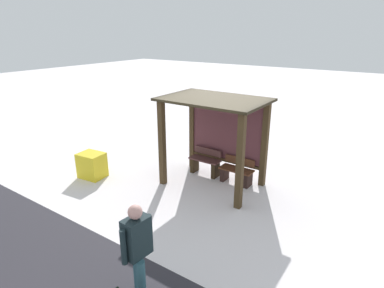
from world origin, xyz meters
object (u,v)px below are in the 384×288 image
Objects in this scene: bench_center_inside at (237,173)px; bus_shelter at (219,123)px; grit_bin at (92,165)px; person_walking at (137,246)px; bench_left_inside at (205,163)px.

bus_shelter is at bearing -160.43° from bench_center_inside.
bench_center_inside is at bearing 29.10° from grit_bin.
bus_shelter reaches higher than person_walking.
bus_shelter is at bearing 104.30° from person_walking.
person_walking is 4.92m from grit_bin.
grit_bin is (-3.09, -1.83, -1.33)m from bus_shelter.
bus_shelter reaches higher than grit_bin.
bus_shelter is 2.87× the size of bench_center_inside.
person_walking is (0.59, -4.51, 0.66)m from bench_center_inside.
bench_center_inside is at bearing 97.47° from person_walking.
bench_left_inside is at bearing 160.74° from bus_shelter.
bench_left_inside is 4.83m from person_walking.
bench_left_inside is 1.28× the size of grit_bin.
bus_shelter reaches higher than bench_center_inside.
grit_bin is at bearing -142.18° from bench_left_inside.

